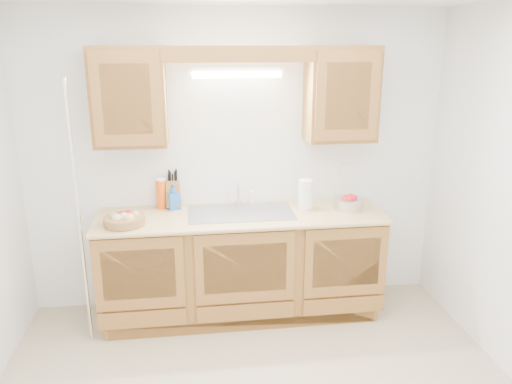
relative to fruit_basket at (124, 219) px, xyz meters
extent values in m
cube|color=white|center=(0.90, 0.45, 0.31)|extent=(3.50, 0.02, 2.50)
cube|color=brown|center=(0.90, 0.15, -0.50)|extent=(2.20, 0.60, 0.86)
cube|color=tan|center=(0.90, 0.13, -0.06)|extent=(2.30, 0.63, 0.04)
cube|color=brown|center=(0.07, 0.28, 0.88)|extent=(0.55, 0.33, 0.75)
cube|color=brown|center=(1.73, 0.28, 0.88)|extent=(0.55, 0.33, 0.75)
cube|color=brown|center=(0.90, 0.14, 1.20)|extent=(2.20, 0.05, 0.12)
cylinder|color=white|center=(0.90, 0.35, 1.04)|extent=(0.70, 0.05, 0.05)
cube|color=white|center=(0.90, 0.38, 1.07)|extent=(0.76, 0.06, 0.05)
cube|color=#9E9EA3|center=(0.90, 0.15, -0.04)|extent=(0.84, 0.46, 0.01)
cube|color=#9E9EA3|center=(0.69, 0.15, -0.12)|extent=(0.39, 0.40, 0.16)
cube|color=#9E9EA3|center=(1.11, 0.15, -0.12)|extent=(0.39, 0.40, 0.16)
cylinder|color=silver|center=(0.90, 0.35, -0.02)|extent=(0.06, 0.06, 0.04)
cylinder|color=silver|center=(0.90, 0.35, 0.06)|extent=(0.02, 0.02, 0.16)
cylinder|color=silver|center=(0.90, 0.30, 0.15)|extent=(0.02, 0.12, 0.02)
cylinder|color=white|center=(1.02, 0.35, 0.02)|extent=(0.03, 0.03, 0.12)
cylinder|color=silver|center=(-0.30, -0.12, 0.06)|extent=(0.03, 0.03, 2.00)
cube|color=white|center=(1.85, 0.44, 0.21)|extent=(0.08, 0.01, 0.12)
cylinder|color=olive|center=(0.00, 0.00, -0.01)|extent=(0.31, 0.31, 0.06)
sphere|color=#D8C67F|center=(-0.05, -0.04, 0.02)|extent=(0.08, 0.08, 0.08)
sphere|color=#D8C67F|center=(0.04, -0.04, 0.02)|extent=(0.08, 0.08, 0.08)
sphere|color=tan|center=(0.08, 0.03, 0.02)|extent=(0.07, 0.07, 0.07)
sphere|color=red|center=(-0.02, 0.05, 0.02)|extent=(0.07, 0.07, 0.07)
sphere|color=#72A53F|center=(-0.09, 0.02, 0.02)|extent=(0.07, 0.07, 0.07)
sphere|color=#D8C67F|center=(0.00, -0.01, 0.02)|extent=(0.07, 0.07, 0.07)
sphere|color=red|center=(0.03, 0.07, 0.02)|extent=(0.06, 0.06, 0.06)
cube|color=brown|center=(0.36, 0.39, 0.07)|extent=(0.11, 0.18, 0.25)
cylinder|color=black|center=(0.33, 0.37, 0.20)|extent=(0.01, 0.04, 0.09)
cylinder|color=black|center=(0.36, 0.37, 0.20)|extent=(0.01, 0.04, 0.09)
cylinder|color=black|center=(0.39, 0.37, 0.21)|extent=(0.01, 0.04, 0.09)
cylinder|color=black|center=(0.34, 0.41, 0.21)|extent=(0.01, 0.04, 0.09)
cylinder|color=black|center=(0.38, 0.41, 0.21)|extent=(0.01, 0.04, 0.09)
cylinder|color=black|center=(0.33, 0.44, 0.22)|extent=(0.01, 0.04, 0.09)
cylinder|color=black|center=(0.39, 0.44, 0.22)|extent=(0.01, 0.04, 0.09)
cylinder|color=#FA530D|center=(0.26, 0.37, 0.08)|extent=(0.11, 0.11, 0.24)
cylinder|color=white|center=(0.26, 0.37, 0.20)|extent=(0.08, 0.08, 0.01)
imported|color=blue|center=(0.36, 0.33, 0.06)|extent=(0.13, 0.13, 0.21)
cube|color=#CC333F|center=(0.36, 0.39, -0.04)|extent=(0.12, 0.08, 0.01)
cube|color=green|center=(0.36, 0.39, -0.03)|extent=(0.12, 0.08, 0.02)
cylinder|color=silver|center=(1.44, 0.19, -0.04)|extent=(0.14, 0.14, 0.01)
cylinder|color=silver|center=(1.44, 0.19, 0.10)|extent=(0.02, 0.02, 0.28)
cylinder|color=white|center=(1.44, 0.19, 0.08)|extent=(0.12, 0.12, 0.24)
sphere|color=silver|center=(1.44, 0.19, 0.24)|extent=(0.02, 0.02, 0.02)
cylinder|color=silver|center=(1.79, 0.14, 0.00)|extent=(0.31, 0.31, 0.09)
sphere|color=red|center=(1.76, 0.14, 0.05)|extent=(0.06, 0.06, 0.06)
sphere|color=red|center=(1.82, 0.16, 0.05)|extent=(0.06, 0.06, 0.06)
sphere|color=red|center=(1.79, 0.11, 0.05)|extent=(0.06, 0.06, 0.06)
sphere|color=red|center=(1.83, 0.12, 0.05)|extent=(0.06, 0.06, 0.06)
camera|label=1|loc=(0.52, -3.64, 1.28)|focal=35.00mm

